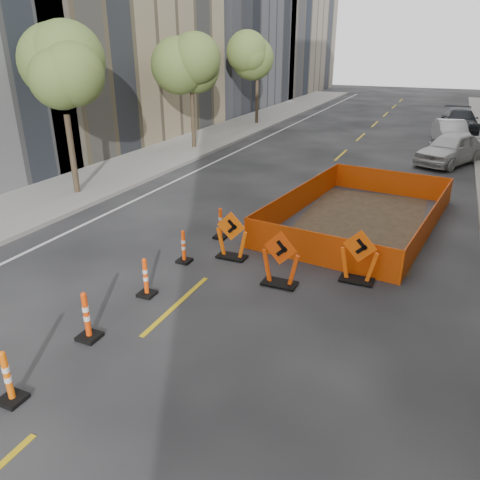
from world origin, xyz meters
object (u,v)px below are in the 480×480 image
at_px(channelizer_5, 184,246).
at_px(channelizer_4, 146,277).
at_px(chevron_sign_right, 359,256).
at_px(channelizer_6, 220,223).
at_px(channelizer_2, 7,377).
at_px(parked_car_far, 460,120).
at_px(parked_car_near, 451,149).
at_px(parked_car_mid, 451,133).
at_px(chevron_sign_center, 280,259).
at_px(channelizer_3, 86,316).
at_px(chevron_sign_left, 232,235).

bearing_deg(channelizer_5, channelizer_4, -86.66).
bearing_deg(chevron_sign_right, channelizer_4, -142.46).
relative_size(channelizer_6, chevron_sign_right, 0.69).
relative_size(channelizer_2, parked_car_far, 0.20).
bearing_deg(parked_car_near, channelizer_6, -90.21).
distance_m(channelizer_5, chevron_sign_right, 4.89).
height_order(chevron_sign_right, parked_car_mid, parked_car_mid).
bearing_deg(parked_car_far, chevron_sign_right, -101.11).
xyz_separation_m(chevron_sign_center, parked_car_near, (3.68, 16.22, 0.05)).
relative_size(channelizer_3, chevron_sign_right, 0.76).
bearing_deg(parked_car_near, chevron_sign_left, -85.19).
bearing_deg(parked_car_far, chevron_sign_center, -104.72).
bearing_deg(channelizer_6, channelizer_4, -90.61).
bearing_deg(parked_car_mid, chevron_sign_left, -116.37).
bearing_deg(channelizer_5, parked_car_near, 67.38).
bearing_deg(chevron_sign_center, chevron_sign_left, 158.11).
bearing_deg(parked_car_mid, channelizer_3, -115.89).
distance_m(chevron_sign_left, chevron_sign_right, 3.67).
relative_size(parked_car_near, parked_car_far, 0.88).
height_order(channelizer_5, channelizer_6, channelizer_6).
relative_size(chevron_sign_right, parked_car_mid, 0.33).
bearing_deg(channelizer_3, parked_car_near, 71.83).
relative_size(chevron_sign_left, chevron_sign_right, 0.98).
height_order(chevron_sign_left, chevron_sign_center, chevron_sign_center).
bearing_deg(channelizer_2, parked_car_mid, 76.76).
bearing_deg(chevron_sign_right, channelizer_6, 170.80).
bearing_deg(parked_car_mid, chevron_sign_right, -106.43).
bearing_deg(channelizer_4, channelizer_3, -91.79).
relative_size(chevron_sign_center, parked_car_far, 0.28).
relative_size(channelizer_3, parked_car_far, 0.21).
distance_m(channelizer_2, chevron_sign_center, 6.68).
bearing_deg(parked_car_near, channelizer_3, -83.36).
height_order(channelizer_4, chevron_sign_left, chevron_sign_left).
bearing_deg(parked_car_far, channelizer_4, -109.66).
xyz_separation_m(channelizer_3, channelizer_5, (-0.06, 4.14, -0.07)).
bearing_deg(channelizer_4, parked_car_mid, 74.57).
distance_m(channelizer_4, parked_car_mid, 24.23).
relative_size(channelizer_5, chevron_sign_left, 0.68).
distance_m(chevron_sign_left, parked_car_near, 16.17).
distance_m(parked_car_near, parked_car_far, 10.86).
xyz_separation_m(chevron_sign_right, parked_car_near, (1.86, 15.20, 0.07)).
height_order(channelizer_5, parked_car_near, parked_car_near).
xyz_separation_m(channelizer_2, channelizer_6, (0.07, 8.29, -0.02)).
height_order(channelizer_6, chevron_sign_center, chevron_sign_center).
height_order(chevron_sign_center, parked_car_mid, chevron_sign_center).
height_order(channelizer_2, parked_car_near, parked_car_near).
distance_m(channelizer_6, parked_car_mid, 20.25).
height_order(channelizer_3, chevron_sign_right, chevron_sign_right).
height_order(channelizer_3, parked_car_mid, parked_car_mid).
xyz_separation_m(channelizer_2, parked_car_near, (6.58, 22.23, 0.28)).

